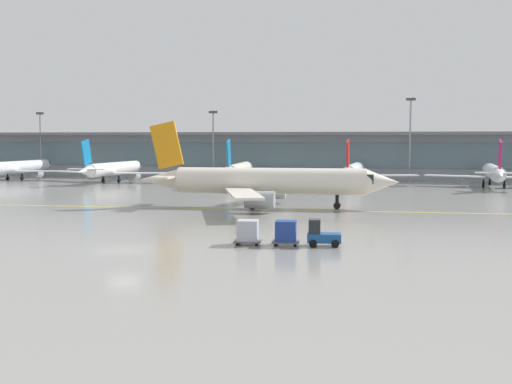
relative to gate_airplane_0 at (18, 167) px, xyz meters
name	(u,v)px	position (x,y,z in m)	size (l,w,h in m)	color
ground_plane	(123,250)	(55.35, -71.26, -2.46)	(400.00, 400.00, 0.00)	gray
taxiway_centreline_stripe	(267,210)	(60.23, -42.19, -2.46)	(110.00, 0.36, 0.01)	yellow
terminal_concourse	(304,155)	(55.35, 18.57, 2.46)	(176.16, 11.00, 9.60)	#8C939E
gate_airplane_0	(18,167)	(0.00, 0.00, 0.00)	(23.01, 24.76, 8.20)	silver
gate_airplane_1	(114,169)	(21.84, -2.10, 0.00)	(23.00, 24.77, 8.20)	white
gate_airplane_2	(239,170)	(46.32, -1.59, 0.00)	(22.96, 24.78, 8.20)	silver
gate_airplane_3	(353,171)	(66.99, 0.53, 0.00)	(23.04, 24.72, 8.20)	white
gate_airplane_4	(493,173)	(90.81, 0.87, 0.00)	(23.02, 24.75, 8.20)	white
taxiing_regional_jet	(267,182)	(59.82, -40.22, 0.68)	(31.63, 29.35, 10.47)	silver
baggage_tug	(321,235)	(69.60, -66.17, -1.57)	(2.74, 1.86, 2.10)	#194C8C
cargo_dolly_lead	(286,232)	(66.84, -66.46, -1.41)	(2.26, 1.82, 1.94)	#595B60
cargo_dolly_trailing	(248,231)	(63.87, -66.78, -1.41)	(2.26, 1.82, 1.94)	#595B60
apron_light_mast_0	(41,141)	(-2.39, 12.53, 5.24)	(1.80, 0.36, 14.04)	gray
apron_light_mast_1	(213,142)	(37.57, 11.62, 5.19)	(1.80, 0.36, 13.92)	gray
apron_light_mast_2	(410,136)	(76.89, 11.73, 6.25)	(1.80, 0.36, 16.01)	gray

